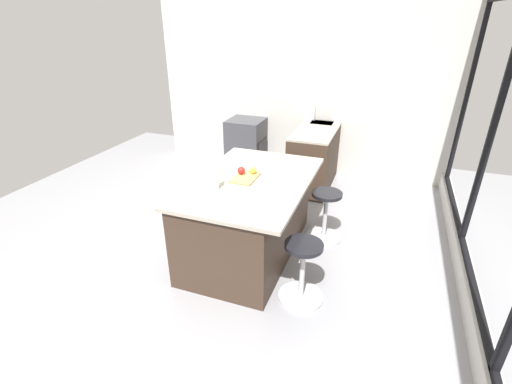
# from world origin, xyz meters

# --- Properties ---
(ground_plane) EXTENTS (7.70, 7.70, 0.00)m
(ground_plane) POSITION_xyz_m (0.00, 0.00, 0.00)
(ground_plane) COLOR gray
(window_panel_rear) EXTENTS (5.93, 0.12, 2.76)m
(window_panel_rear) POSITION_xyz_m (0.00, 2.47, 0.94)
(window_panel_rear) COLOR beige
(window_panel_rear) RESTS_ON ground_plane
(interior_partition_left) EXTENTS (0.12, 4.94, 2.76)m
(interior_partition_left) POSITION_xyz_m (-2.96, 0.00, 1.38)
(interior_partition_left) COLOR beige
(interior_partition_left) RESTS_ON ground_plane
(sink_cabinet) EXTENTS (1.86, 0.60, 1.20)m
(sink_cabinet) POSITION_xyz_m (-2.62, 0.47, 0.47)
(sink_cabinet) COLOR #38281E
(sink_cabinet) RESTS_ON ground_plane
(oven_range) EXTENTS (0.60, 0.61, 0.89)m
(oven_range) POSITION_xyz_m (-2.61, -0.80, 0.44)
(oven_range) COLOR #38383D
(oven_range) RESTS_ON ground_plane
(kitchen_island) EXTENTS (1.82, 1.20, 0.92)m
(kitchen_island) POSITION_xyz_m (-0.19, 0.18, 0.46)
(kitchen_island) COLOR #38281E
(kitchen_island) RESTS_ON ground_plane
(stool_by_window) EXTENTS (0.44, 0.44, 0.63)m
(stool_by_window) POSITION_xyz_m (-0.76, 0.96, 0.30)
(stool_by_window) COLOR #B7B7BC
(stool_by_window) RESTS_ON ground_plane
(stool_middle) EXTENTS (0.44, 0.44, 0.63)m
(stool_middle) POSITION_xyz_m (0.38, 0.96, 0.30)
(stool_middle) COLOR #B7B7BC
(stool_middle) RESTS_ON ground_plane
(cutting_board) EXTENTS (0.36, 0.24, 0.02)m
(cutting_board) POSITION_xyz_m (-0.20, 0.15, 0.93)
(cutting_board) COLOR tan
(cutting_board) RESTS_ON kitchen_island
(apple_yellow) EXTENTS (0.08, 0.08, 0.08)m
(apple_yellow) POSITION_xyz_m (-0.31, 0.20, 0.97)
(apple_yellow) COLOR gold
(apple_yellow) RESTS_ON cutting_board
(apple_red) EXTENTS (0.08, 0.08, 0.08)m
(apple_red) POSITION_xyz_m (-0.25, 0.08, 0.98)
(apple_red) COLOR red
(apple_red) RESTS_ON cutting_board
(water_bottle) EXTENTS (0.06, 0.06, 0.31)m
(water_bottle) POSITION_xyz_m (0.16, -0.02, 1.04)
(water_bottle) COLOR silver
(water_bottle) RESTS_ON kitchen_island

